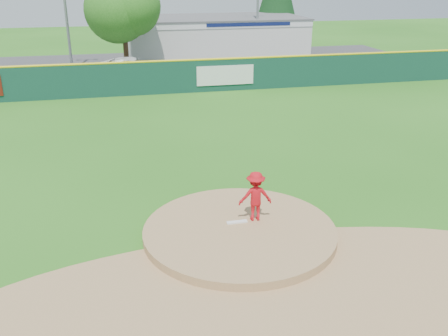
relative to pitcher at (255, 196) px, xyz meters
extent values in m
plane|color=#286B19|center=(-0.56, -0.39, -1.00)|extent=(120.00, 120.00, 0.00)
cylinder|color=#9E774C|center=(-0.56, -0.39, -1.00)|extent=(5.50, 5.50, 0.50)
cube|color=white|center=(-0.56, -0.09, -0.73)|extent=(0.60, 0.15, 0.04)
cylinder|color=#9E774C|center=(-0.56, -3.39, -0.99)|extent=(15.40, 15.40, 0.01)
cube|color=#38383A|center=(-0.56, 26.61, -0.99)|extent=(44.00, 16.00, 0.02)
imported|color=red|center=(0.00, 0.00, 0.00)|extent=(1.01, 0.63, 1.49)
imported|color=white|center=(-2.21, 22.55, -0.24)|extent=(5.44, 2.79, 1.47)
cube|color=silver|center=(5.44, 31.61, 0.60)|extent=(15.00, 8.00, 3.20)
cube|color=white|center=(5.44, 27.59, 2.00)|extent=(15.00, 0.06, 0.55)
cube|color=#0F194C|center=(7.44, 27.55, 2.00)|extent=(7.00, 0.03, 0.28)
cube|color=#59595B|center=(5.44, 31.61, 2.25)|extent=(15.20, 8.20, 0.12)
cube|color=white|center=(3.16, 17.53, 0.00)|extent=(3.60, 0.04, 1.20)
cube|color=#123B30|center=(-0.56, 17.61, 0.00)|extent=(40.00, 0.10, 2.00)
cylinder|color=yellow|center=(-0.56, 17.61, 1.00)|extent=(40.00, 0.14, 0.14)
cylinder|color=#382314|center=(-2.56, 24.61, 0.30)|extent=(0.36, 0.36, 2.60)
sphere|color=#387F23|center=(-2.56, 24.61, 3.56)|extent=(5.60, 5.60, 5.60)
cylinder|color=#382314|center=(12.44, 35.61, -0.20)|extent=(0.40, 0.40, 1.60)
camera|label=1|loc=(-3.80, -12.55, 6.08)|focal=40.00mm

